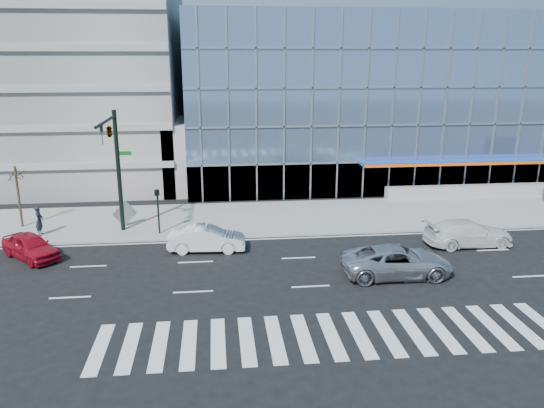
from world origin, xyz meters
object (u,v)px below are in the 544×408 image
at_px(street_tree_near, 16,175).
at_px(tilted_panel, 125,213).
at_px(white_sedan, 207,239).
at_px(traffic_signal, 112,145).
at_px(pedestrian, 39,221).
at_px(ped_signal_post, 158,204).
at_px(silver_suv, 397,261).
at_px(white_suv, 468,233).
at_px(red_sedan, 30,246).

height_order(street_tree_near, tilted_panel, street_tree_near).
distance_m(white_sedan, tilted_panel, 7.50).
relative_size(traffic_signal, tilted_panel, 6.15).
relative_size(white_sedan, pedestrian, 2.38).
relative_size(ped_signal_post, silver_suv, 0.51).
height_order(white_sedan, tilted_panel, tilted_panel).
relative_size(silver_suv, white_sedan, 1.28).
bearing_deg(traffic_signal, tilted_panel, 89.20).
relative_size(traffic_signal, white_suv, 1.46).
bearing_deg(silver_suv, ped_signal_post, 59.69).
xyz_separation_m(ped_signal_post, white_suv, (19.35, -3.92, -1.34)).
bearing_deg(red_sedan, pedestrian, 54.08).
xyz_separation_m(traffic_signal, silver_suv, (15.85, -7.67, -5.34)).
distance_m(red_sedan, tilted_panel, 6.90).
bearing_deg(pedestrian, white_suv, -98.83).
distance_m(ped_signal_post, street_tree_near, 9.97).
relative_size(street_tree_near, silver_suv, 0.71).
distance_m(street_tree_near, white_sedan, 14.19).
xyz_separation_m(ped_signal_post, pedestrian, (-7.67, 0.52, -1.02)).
bearing_deg(white_sedan, white_suv, -89.01).
bearing_deg(red_sedan, silver_suv, -58.01).
distance_m(ped_signal_post, white_sedan, 4.65).
relative_size(ped_signal_post, pedestrian, 1.54).
xyz_separation_m(white_suv, red_sedan, (-26.42, 0.62, -0.06)).
relative_size(ped_signal_post, street_tree_near, 0.71).
distance_m(white_sedan, red_sedan, 10.22).
xyz_separation_m(silver_suv, red_sedan, (-20.42, 4.75, -0.09)).
height_order(silver_suv, tilted_panel, tilted_panel).
height_order(traffic_signal, white_suv, traffic_signal).
distance_m(ped_signal_post, red_sedan, 7.92).
bearing_deg(pedestrian, silver_suv, -111.66).
height_order(ped_signal_post, street_tree_near, street_tree_near).
bearing_deg(silver_suv, white_sedan, 65.10).
relative_size(silver_suv, red_sedan, 1.37).
xyz_separation_m(traffic_signal, ped_signal_post, (2.50, 0.37, -4.02)).
xyz_separation_m(ped_signal_post, red_sedan, (-7.07, -3.30, -1.40)).
height_order(white_suv, red_sedan, white_suv).
relative_size(white_sedan, tilted_panel, 3.58).
bearing_deg(red_sedan, ped_signal_post, -19.92).
height_order(street_tree_near, silver_suv, street_tree_near).
distance_m(white_suv, white_sedan, 16.23).
bearing_deg(street_tree_near, red_sedan, -67.44).
bearing_deg(street_tree_near, white_suv, -12.66).
xyz_separation_m(silver_suv, pedestrian, (-21.03, 8.57, 0.30)).
bearing_deg(tilted_panel, silver_suv, -67.70).
bearing_deg(white_suv, tilted_panel, 73.40).
height_order(silver_suv, white_sedan, silver_suv).
distance_m(red_sedan, pedestrian, 3.89).
bearing_deg(tilted_panel, traffic_signal, -126.53).
bearing_deg(white_suv, street_tree_near, 75.50).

